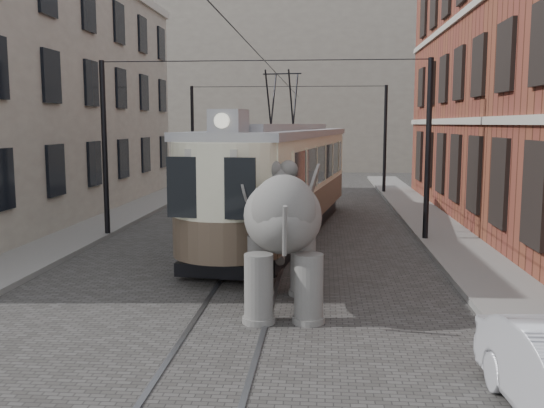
# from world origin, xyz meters

# --- Properties ---
(ground) EXTENTS (120.00, 120.00, 0.00)m
(ground) POSITION_xyz_m (0.00, 0.00, 0.00)
(ground) COLOR #45423F
(tram_rails) EXTENTS (1.54, 80.00, 0.02)m
(tram_rails) POSITION_xyz_m (0.00, 0.00, 0.01)
(tram_rails) COLOR slate
(tram_rails) RESTS_ON ground
(sidewalk_right) EXTENTS (2.00, 60.00, 0.15)m
(sidewalk_right) POSITION_xyz_m (6.00, 0.00, 0.07)
(sidewalk_right) COLOR slate
(sidewalk_right) RESTS_ON ground
(stucco_building) EXTENTS (7.00, 24.00, 10.00)m
(stucco_building) POSITION_xyz_m (-11.00, 10.00, 5.00)
(stucco_building) COLOR gray
(stucco_building) RESTS_ON ground
(distant_block) EXTENTS (28.00, 10.00, 14.00)m
(distant_block) POSITION_xyz_m (0.00, 40.00, 7.00)
(distant_block) COLOR gray
(distant_block) RESTS_ON ground
(catenary) EXTENTS (11.00, 30.20, 6.00)m
(catenary) POSITION_xyz_m (-0.20, 5.00, 3.00)
(catenary) COLOR black
(catenary) RESTS_ON ground
(tram) EXTENTS (4.95, 14.58, 5.68)m
(tram) POSITION_xyz_m (0.35, 7.27, 2.84)
(tram) COLOR beige
(tram) RESTS_ON ground
(elephant) EXTENTS (3.21, 5.25, 3.07)m
(elephant) POSITION_xyz_m (0.98, -1.58, 1.54)
(elephant) COLOR #615E5A
(elephant) RESTS_ON ground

